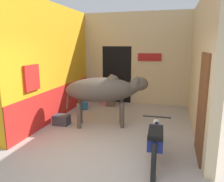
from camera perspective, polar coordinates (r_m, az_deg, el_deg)
name	(u,v)px	position (r m, az deg, el deg)	size (l,w,h in m)	color
ground_plane	(93,163)	(4.47, -5.00, -18.20)	(30.00, 30.00, 0.00)	#9E9389
wall_left_shopfront	(54,64)	(6.88, -14.96, 6.71)	(0.25, 4.63, 3.44)	orange
wall_back_with_doorway	(128,65)	(8.72, 4.32, 6.75)	(4.00, 0.93, 3.44)	#C6B289
wall_right_with_door	(201,67)	(5.94, 22.32, 5.78)	(0.22, 4.63, 3.44)	#C6B289
cow	(104,90)	(5.99, -2.08, 0.28)	(2.32, 1.25, 1.44)	#4C4238
motorcycle_near	(155,141)	(4.37, 11.27, -12.67)	(0.58, 1.96, 0.78)	black
shopkeeper_seated	(112,90)	(8.10, -0.09, 0.33)	(0.42, 0.33, 1.18)	brown
plastic_stool	(105,100)	(8.27, -1.83, -2.28)	(0.33, 0.33, 0.39)	#DB6093
crate	(61,120)	(6.47, -13.07, -7.34)	(0.44, 0.32, 0.28)	#38383D
bucket	(84,106)	(7.82, -7.27, -3.82)	(0.26, 0.26, 0.26)	#23669E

